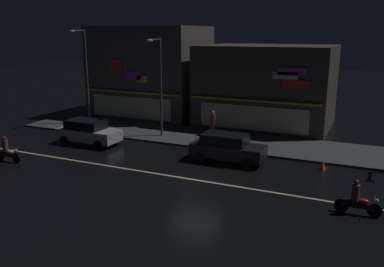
# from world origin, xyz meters

# --- Properties ---
(ground_plane) EXTENTS (140.00, 140.00, 0.00)m
(ground_plane) POSITION_xyz_m (0.00, 0.00, 0.00)
(ground_plane) COLOR black
(lane_divider_stripe) EXTENTS (33.48, 0.16, 0.01)m
(lane_divider_stripe) POSITION_xyz_m (0.00, 0.00, 0.01)
(lane_divider_stripe) COLOR beige
(lane_divider_stripe) RESTS_ON ground
(sidewalk_far) EXTENTS (35.24, 4.96, 0.14)m
(sidewalk_far) POSITION_xyz_m (0.00, 7.87, 0.07)
(sidewalk_far) COLOR #424447
(sidewalk_far) RESTS_ON ground
(storefront_left_block) EXTENTS (9.49, 7.16, 7.97)m
(storefront_left_block) POSITION_xyz_m (-10.57, 13.86, 3.98)
(storefront_left_block) COLOR #56514C
(storefront_left_block) RESTS_ON ground
(storefront_center_block) EXTENTS (10.24, 8.39, 6.46)m
(storefront_center_block) POSITION_xyz_m (0.00, 14.47, 3.23)
(storefront_center_block) COLOR #4C443A
(storefront_center_block) RESTS_ON ground
(streetlamp_west) EXTENTS (0.44, 1.64, 7.56)m
(streetlamp_west) POSITION_xyz_m (-13.33, 8.10, 4.57)
(streetlamp_west) COLOR #47494C
(streetlamp_west) RESTS_ON sidewalk_far
(streetlamp_mid) EXTENTS (0.44, 1.64, 6.95)m
(streetlamp_mid) POSITION_xyz_m (-5.81, 6.77, 4.25)
(streetlamp_mid) COLOR #47494C
(streetlamp_mid) RESTS_ON sidewalk_far
(pedestrian_on_sidewalk) EXTENTS (0.39, 0.39, 1.81)m
(pedestrian_on_sidewalk) POSITION_xyz_m (-2.46, 8.63, 0.97)
(pedestrian_on_sidewalk) COLOR brown
(pedestrian_on_sidewalk) RESTS_ON sidewalk_far
(parked_car_near_kerb) EXTENTS (4.30, 1.98, 1.67)m
(parked_car_near_kerb) POSITION_xyz_m (-9.50, 3.34, 0.87)
(parked_car_near_kerb) COLOR silver
(parked_car_near_kerb) RESTS_ON ground
(parked_car_trailing) EXTENTS (4.30, 1.98, 1.67)m
(parked_car_trailing) POSITION_xyz_m (0.44, 3.58, 0.87)
(parked_car_trailing) COLOR black
(parked_car_trailing) RESTS_ON ground
(motorcycle_lead) EXTENTS (1.90, 0.60, 1.52)m
(motorcycle_lead) POSITION_xyz_m (-11.41, -1.74, 0.63)
(motorcycle_lead) COLOR black
(motorcycle_lead) RESTS_ON ground
(motorcycle_following) EXTENTS (1.90, 0.60, 1.52)m
(motorcycle_following) POSITION_xyz_m (7.76, -0.89, 0.63)
(motorcycle_following) COLOR black
(motorcycle_following) RESTS_ON ground
(traffic_cone) EXTENTS (0.36, 0.36, 0.55)m
(traffic_cone) POSITION_xyz_m (5.77, 4.46, 0.28)
(traffic_cone) COLOR orange
(traffic_cone) RESTS_ON ground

